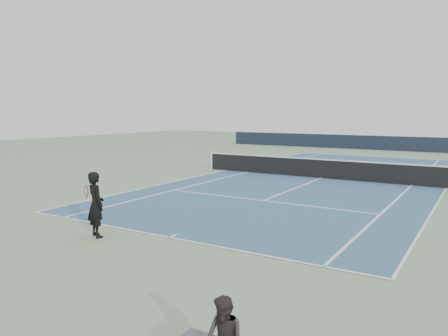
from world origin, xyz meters
The scene contains 6 objects.
ground centered at (0.00, 0.00, 0.00)m, with size 80.00×80.00×0.00m, color gray.
court_surface centered at (0.00, 0.00, 0.01)m, with size 10.97×23.77×0.01m, color #366080.
tennis_net centered at (0.00, 0.00, 0.50)m, with size 12.90×0.10×1.07m.
windscreen_far centered at (0.00, 17.88, 0.60)m, with size 30.00×0.25×1.20m, color black.
tennis_player centered at (-1.69, -12.76, 0.86)m, with size 0.84×0.68×1.71m.
tennis_ball centered at (-1.48, -13.33, 0.03)m, with size 0.07×0.07×0.07m, color #B2D92C.
Camera 1 is at (6.91, -20.49, 3.25)m, focal length 35.00 mm.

